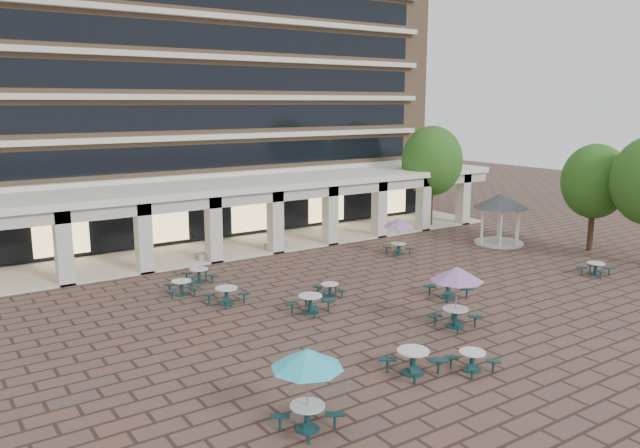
{
  "coord_description": "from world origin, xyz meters",
  "views": [
    {
      "loc": [
        -17.19,
        -21.04,
        9.38
      ],
      "look_at": [
        -0.87,
        3.0,
        3.69
      ],
      "focal_mm": 35.0,
      "sensor_mm": 36.0,
      "label": 1
    }
  ],
  "objects_px": {
    "picnic_table_3": "(596,268)",
    "planter_right": "(277,241)",
    "picnic_table_1": "(413,359)",
    "gazebo": "(501,207)",
    "planter_left": "(209,254)",
    "picnic_table_2": "(472,359)"
  },
  "relations": [
    {
      "from": "picnic_table_3",
      "to": "planter_right",
      "type": "distance_m",
      "value": 18.94
    },
    {
      "from": "picnic_table_1",
      "to": "gazebo",
      "type": "height_order",
      "value": "gazebo"
    },
    {
      "from": "planter_left",
      "to": "planter_right",
      "type": "bearing_deg",
      "value": 0.0
    },
    {
      "from": "picnic_table_2",
      "to": "picnic_table_3",
      "type": "relative_size",
      "value": 0.92
    },
    {
      "from": "planter_left",
      "to": "planter_right",
      "type": "relative_size",
      "value": 1.0
    },
    {
      "from": "picnic_table_1",
      "to": "planter_left",
      "type": "bearing_deg",
      "value": 80.95
    },
    {
      "from": "picnic_table_1",
      "to": "picnic_table_2",
      "type": "relative_size",
      "value": 1.29
    },
    {
      "from": "picnic_table_1",
      "to": "picnic_table_3",
      "type": "height_order",
      "value": "picnic_table_1"
    },
    {
      "from": "picnic_table_2",
      "to": "gazebo",
      "type": "relative_size",
      "value": 0.45
    },
    {
      "from": "picnic_table_1",
      "to": "picnic_table_3",
      "type": "distance_m",
      "value": 17.35
    },
    {
      "from": "picnic_table_3",
      "to": "gazebo",
      "type": "distance_m",
      "value": 8.63
    },
    {
      "from": "picnic_table_1",
      "to": "picnic_table_2",
      "type": "height_order",
      "value": "picnic_table_1"
    },
    {
      "from": "picnic_table_1",
      "to": "picnic_table_3",
      "type": "relative_size",
      "value": 1.19
    },
    {
      "from": "picnic_table_2",
      "to": "picnic_table_1",
      "type": "bearing_deg",
      "value": 154.28
    },
    {
      "from": "planter_left",
      "to": "gazebo",
      "type": "bearing_deg",
      "value": -20.82
    },
    {
      "from": "picnic_table_2",
      "to": "planter_right",
      "type": "distance_m",
      "value": 20.1
    },
    {
      "from": "planter_right",
      "to": "planter_left",
      "type": "bearing_deg",
      "value": -180.0
    },
    {
      "from": "gazebo",
      "to": "planter_right",
      "type": "distance_m",
      "value": 15.09
    },
    {
      "from": "gazebo",
      "to": "planter_right",
      "type": "bearing_deg",
      "value": 152.75
    },
    {
      "from": "picnic_table_1",
      "to": "picnic_table_2",
      "type": "distance_m",
      "value": 2.16
    },
    {
      "from": "gazebo",
      "to": "picnic_table_1",
      "type": "bearing_deg",
      "value": -147.47
    },
    {
      "from": "picnic_table_2",
      "to": "gazebo",
      "type": "distance_m",
      "value": 21.32
    }
  ]
}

